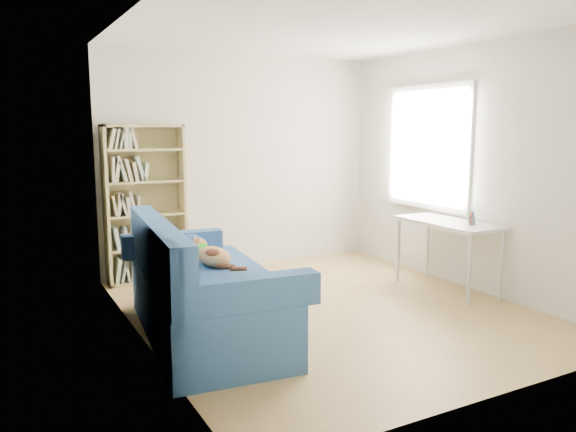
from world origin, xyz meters
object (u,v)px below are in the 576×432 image
object	(u,v)px
pen_cup	(472,220)
bookshelf	(145,210)
sofa	(200,293)
desk	(448,228)

from	to	relation	value
pen_cup	bookshelf	bearing A→B (deg)	141.91
sofa	bookshelf	world-z (taller)	bookshelf
bookshelf	pen_cup	size ratio (longest dim) A/B	12.10
bookshelf	pen_cup	distance (m)	3.51
sofa	desk	bearing A→B (deg)	6.96
desk	pen_cup	size ratio (longest dim) A/B	8.01
pen_cup	desk	bearing A→B (deg)	98.63
desk	pen_cup	distance (m)	0.32
sofa	bookshelf	distance (m)	1.97
desk	pen_cup	world-z (taller)	pen_cup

